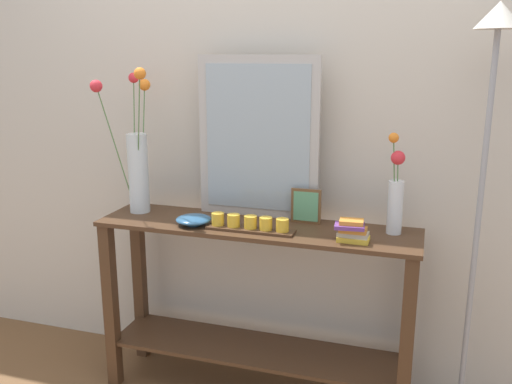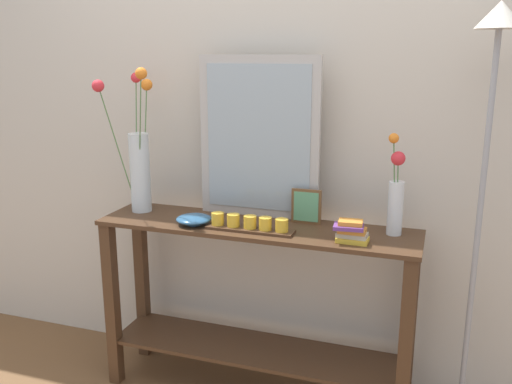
# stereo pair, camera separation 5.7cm
# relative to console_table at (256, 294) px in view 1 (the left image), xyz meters

# --- Properties ---
(wall_back) EXTENTS (6.40, 0.08, 2.70)m
(wall_back) POSITION_rel_console_table_xyz_m (0.00, 0.30, 0.83)
(wall_back) COLOR beige
(wall_back) RESTS_ON ground
(console_table) EXTENTS (1.46, 0.36, 0.85)m
(console_table) POSITION_rel_console_table_xyz_m (0.00, 0.00, 0.00)
(console_table) COLOR #472D1C
(console_table) RESTS_ON ground
(mirror_leaning) EXTENTS (0.57, 0.03, 0.75)m
(mirror_leaning) POSITION_rel_console_table_xyz_m (-0.04, 0.15, 0.71)
(mirror_leaning) COLOR #B7B2AD
(mirror_leaning) RESTS_ON console_table
(tall_vase_left) EXTENTS (0.26, 0.27, 0.69)m
(tall_vase_left) POSITION_rel_console_table_xyz_m (-0.61, 0.04, 0.59)
(tall_vase_left) COLOR silver
(tall_vase_left) RESTS_ON console_table
(vase_right) EXTENTS (0.08, 0.07, 0.44)m
(vase_right) POSITION_rel_console_table_xyz_m (0.60, 0.07, 0.50)
(vase_right) COLOR silver
(vase_right) RESTS_ON console_table
(candle_tray) EXTENTS (0.39, 0.09, 0.07)m
(candle_tray) POSITION_rel_console_table_xyz_m (-0.00, -0.08, 0.36)
(candle_tray) COLOR #472D1C
(candle_tray) RESTS_ON console_table
(picture_frame_small) EXTENTS (0.14, 0.01, 0.16)m
(picture_frame_small) POSITION_rel_console_table_xyz_m (0.21, 0.10, 0.41)
(picture_frame_small) COLOR brown
(picture_frame_small) RESTS_ON console_table
(decorative_bowl) EXTENTS (0.16, 0.16, 0.04)m
(decorative_bowl) POSITION_rel_console_table_xyz_m (-0.27, -0.08, 0.36)
(decorative_bowl) COLOR #2D5B84
(decorative_bowl) RESTS_ON console_table
(book_stack) EXTENTS (0.15, 0.10, 0.09)m
(book_stack) POSITION_rel_console_table_xyz_m (0.44, -0.09, 0.38)
(book_stack) COLOR gold
(book_stack) RESTS_ON console_table
(floor_lamp) EXTENTS (0.24, 0.24, 1.79)m
(floor_lamp) POSITION_rel_console_table_xyz_m (0.93, 0.06, 0.69)
(floor_lamp) COLOR #9E9EA3
(floor_lamp) RESTS_ON ground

